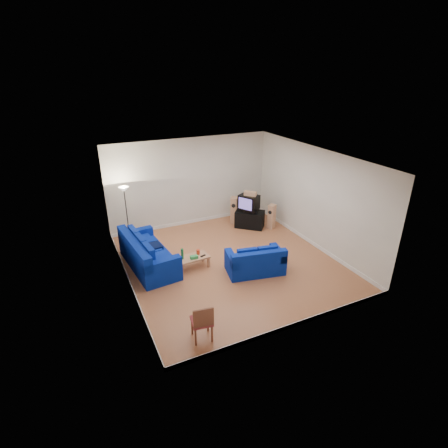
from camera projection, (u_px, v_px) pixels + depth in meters
name	position (u px, v px, depth m)	size (l,w,h in m)	color
room	(230.00, 215.00, 9.97)	(6.01, 6.51, 3.21)	brown
sofa_three_seat	(147.00, 256.00, 10.23)	(1.30, 2.55, 0.95)	navy
sofa_loveseat	(256.00, 263.00, 9.95)	(1.74, 1.19, 0.80)	navy
coffee_table	(192.00, 259.00, 10.18)	(1.02, 0.56, 0.36)	tan
bottle	(182.00, 254.00, 10.00)	(0.07, 0.07, 0.32)	#197233
tissue_box	(194.00, 257.00, 10.06)	(0.22, 0.12, 0.09)	green
red_canister	(198.00, 252.00, 10.29)	(0.10, 0.10, 0.14)	red
remote	(203.00, 256.00, 10.20)	(0.17, 0.05, 0.02)	black
tv_stand	(250.00, 219.00, 12.81)	(1.02, 0.57, 0.62)	black
av_receiver	(251.00, 210.00, 12.61)	(0.46, 0.38, 0.11)	black
television	(249.00, 202.00, 12.52)	(0.76, 0.82, 0.52)	black
centre_speaker	(250.00, 194.00, 12.34)	(0.43, 0.17, 0.15)	tan
speaker_left	(234.00, 210.00, 13.07)	(0.37, 0.38, 1.02)	tan
speaker_right	(272.00, 217.00, 12.64)	(0.34, 0.32, 0.91)	tan
floor_lamp	(125.00, 197.00, 11.22)	(0.33, 0.33, 1.93)	black
dining_chair	(202.00, 321.00, 7.36)	(0.50, 0.50, 0.91)	brown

